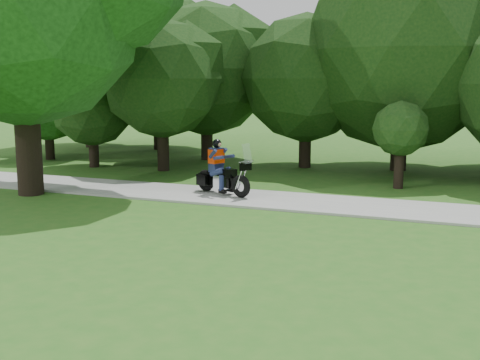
# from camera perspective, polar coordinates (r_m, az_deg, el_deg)

# --- Properties ---
(walkway) EXTENTS (60.00, 2.20, 0.06)m
(walkway) POSITION_cam_1_polar(r_m,az_deg,el_deg) (14.76, 18.32, -2.95)
(walkway) COLOR gray
(walkway) RESTS_ON ground
(touring_motorcycle) EXTENTS (1.84, 1.10, 1.47)m
(touring_motorcycle) POSITION_cam_1_polar(r_m,az_deg,el_deg) (16.06, -1.93, 0.56)
(touring_motorcycle) COLOR black
(touring_motorcycle) RESTS_ON walkway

